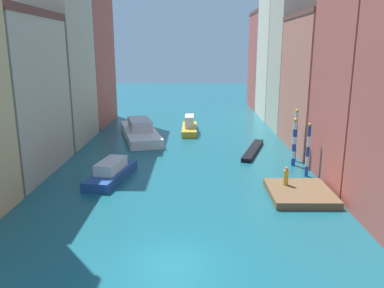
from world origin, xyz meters
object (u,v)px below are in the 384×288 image
(mooring_pole_2, at_px, (296,135))
(gondola_black, at_px, (253,150))
(mooring_pole_1, at_px, (294,141))
(person_on_dock, at_px, (286,177))
(mooring_pole_0, at_px, (308,149))
(motorboat_1, at_px, (189,127))
(waterfront_dock, at_px, (300,193))
(vaporetto_white, at_px, (140,131))
(motorboat_0, at_px, (111,172))

(mooring_pole_2, height_order, gondola_black, mooring_pole_2)
(mooring_pole_1, xyz_separation_m, gondola_black, (-2.97, 4.69, -2.05))
(person_on_dock, relative_size, mooring_pole_2, 0.28)
(mooring_pole_1, bearing_deg, mooring_pole_0, -83.56)
(gondola_black, height_order, motorboat_1, motorboat_1)
(mooring_pole_0, xyz_separation_m, gondola_black, (-3.31, 7.77, -2.12))
(waterfront_dock, relative_size, vaporetto_white, 0.40)
(mooring_pole_1, distance_m, motorboat_1, 17.29)
(mooring_pole_0, distance_m, vaporetto_white, 21.41)
(vaporetto_white, height_order, gondola_black, vaporetto_white)
(person_on_dock, xyz_separation_m, mooring_pole_2, (2.67, 8.08, 1.37))
(mooring_pole_0, xyz_separation_m, motorboat_1, (-10.04, 17.33, -1.58))
(mooring_pole_1, bearing_deg, gondola_black, 122.33)
(mooring_pole_1, height_order, mooring_pole_2, mooring_pole_2)
(mooring_pole_1, relative_size, motorboat_0, 0.63)
(mooring_pole_1, distance_m, mooring_pole_2, 1.57)
(waterfront_dock, distance_m, motorboat_1, 23.40)
(motorboat_0, bearing_deg, mooring_pole_1, 13.76)
(mooring_pole_0, distance_m, gondola_black, 8.71)
(waterfront_dock, xyz_separation_m, motorboat_0, (-14.46, 3.75, 0.35))
(mooring_pole_0, distance_m, mooring_pole_2, 4.56)
(motorboat_0, relative_size, motorboat_1, 0.99)
(mooring_pole_1, bearing_deg, vaporetto_white, 144.44)
(waterfront_dock, bearing_deg, motorboat_1, 110.78)
(mooring_pole_2, relative_size, gondola_black, 0.61)
(waterfront_dock, bearing_deg, vaporetto_white, 127.08)
(person_on_dock, relative_size, gondola_black, 0.17)
(waterfront_dock, relative_size, motorboat_0, 0.73)
(waterfront_dock, height_order, mooring_pole_1, mooring_pole_1)
(waterfront_dock, height_order, motorboat_0, motorboat_0)
(mooring_pole_0, relative_size, motorboat_1, 0.64)
(person_on_dock, height_order, mooring_pole_1, mooring_pole_1)
(gondola_black, bearing_deg, vaporetto_white, 152.91)
(vaporetto_white, bearing_deg, waterfront_dock, -52.92)
(mooring_pole_0, xyz_separation_m, vaporetto_white, (-15.93, 14.23, -1.54))
(waterfront_dock, distance_m, mooring_pole_1, 8.01)
(mooring_pole_0, height_order, gondola_black, mooring_pole_0)
(waterfront_dock, distance_m, gondola_black, 12.42)
(mooring_pole_0, bearing_deg, mooring_pole_1, 96.44)
(waterfront_dock, height_order, person_on_dock, person_on_dock)
(mooring_pole_0, relative_size, gondola_black, 0.56)
(mooring_pole_0, xyz_separation_m, mooring_pole_2, (0.12, 4.55, 0.21))
(waterfront_dock, relative_size, mooring_pole_2, 1.02)
(mooring_pole_1, relative_size, motorboat_1, 0.62)
(vaporetto_white, relative_size, motorboat_0, 1.82)
(vaporetto_white, bearing_deg, person_on_dock, -53.01)
(mooring_pole_1, distance_m, gondola_black, 5.91)
(mooring_pole_2, distance_m, vaporetto_white, 18.82)
(waterfront_dock, height_order, gondola_black, waterfront_dock)
(mooring_pole_1, bearing_deg, waterfront_dock, -100.36)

